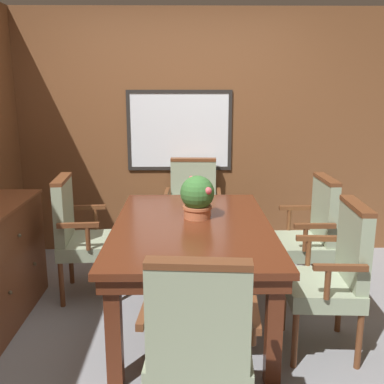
{
  "coord_description": "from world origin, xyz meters",
  "views": [
    {
      "loc": [
        0.06,
        -2.82,
        1.71
      ],
      "look_at": [
        0.1,
        0.42,
        0.94
      ],
      "focal_mm": 42.0,
      "sensor_mm": 36.0,
      "label": 1
    }
  ],
  "objects_px": {
    "dining_table": "(192,236)",
    "chair_right_near": "(334,271)",
    "chair_head_far": "(193,205)",
    "chair_right_far": "(310,232)",
    "chair_head_near": "(199,343)",
    "potted_plant": "(197,196)",
    "chair_left_far": "(79,231)"
  },
  "relations": [
    {
      "from": "chair_right_near",
      "to": "dining_table",
      "type": "bearing_deg",
      "value": -112.25
    },
    {
      "from": "chair_left_far",
      "to": "dining_table",
      "type": "bearing_deg",
      "value": -118.44
    },
    {
      "from": "dining_table",
      "to": "chair_right_far",
      "type": "relative_size",
      "value": 1.76
    },
    {
      "from": "dining_table",
      "to": "chair_left_far",
      "type": "bearing_deg",
      "value": 156.04
    },
    {
      "from": "chair_head_far",
      "to": "potted_plant",
      "type": "relative_size",
      "value": 3.11
    },
    {
      "from": "chair_right_near",
      "to": "chair_right_far",
      "type": "height_order",
      "value": "same"
    },
    {
      "from": "chair_head_near",
      "to": "potted_plant",
      "type": "distance_m",
      "value": 1.43
    },
    {
      "from": "chair_head_near",
      "to": "dining_table",
      "type": "bearing_deg",
      "value": -84.9
    },
    {
      "from": "chair_right_near",
      "to": "chair_head_near",
      "type": "relative_size",
      "value": 1.0
    },
    {
      "from": "chair_right_near",
      "to": "potted_plant",
      "type": "bearing_deg",
      "value": -121.12
    },
    {
      "from": "chair_right_near",
      "to": "chair_head_far",
      "type": "xyz_separation_m",
      "value": [
        -0.88,
        1.67,
        0.0
      ]
    },
    {
      "from": "chair_head_near",
      "to": "chair_right_far",
      "type": "distance_m",
      "value": 1.86
    },
    {
      "from": "chair_right_far",
      "to": "potted_plant",
      "type": "xyz_separation_m",
      "value": [
        -0.92,
        -0.22,
        0.36
      ]
    },
    {
      "from": "dining_table",
      "to": "potted_plant",
      "type": "height_order",
      "value": "potted_plant"
    },
    {
      "from": "chair_head_near",
      "to": "chair_right_near",
      "type": "bearing_deg",
      "value": -133.26
    },
    {
      "from": "dining_table",
      "to": "chair_left_far",
      "type": "relative_size",
      "value": 1.76
    },
    {
      "from": "dining_table",
      "to": "chair_right_far",
      "type": "height_order",
      "value": "chair_right_far"
    },
    {
      "from": "chair_right_near",
      "to": "chair_head_far",
      "type": "bearing_deg",
      "value": -149.5
    },
    {
      "from": "dining_table",
      "to": "chair_head_near",
      "type": "distance_m",
      "value": 1.23
    },
    {
      "from": "dining_table",
      "to": "chair_right_near",
      "type": "height_order",
      "value": "chair_right_near"
    },
    {
      "from": "chair_right_far",
      "to": "potted_plant",
      "type": "bearing_deg",
      "value": -77.75
    },
    {
      "from": "dining_table",
      "to": "chair_right_far",
      "type": "distance_m",
      "value": 1.04
    },
    {
      "from": "chair_head_near",
      "to": "potted_plant",
      "type": "xyz_separation_m",
      "value": [
        0.02,
        1.39,
        0.36
      ]
    },
    {
      "from": "chair_right_near",
      "to": "chair_head_far",
      "type": "height_order",
      "value": "same"
    },
    {
      "from": "dining_table",
      "to": "chair_head_far",
      "type": "bearing_deg",
      "value": 88.93
    },
    {
      "from": "dining_table",
      "to": "potted_plant",
      "type": "distance_m",
      "value": 0.31
    },
    {
      "from": "chair_right_far",
      "to": "chair_head_near",
      "type": "bearing_deg",
      "value": -31.45
    },
    {
      "from": "dining_table",
      "to": "chair_head_far",
      "type": "xyz_separation_m",
      "value": [
        0.02,
        1.25,
        -0.1
      ]
    },
    {
      "from": "dining_table",
      "to": "chair_right_near",
      "type": "bearing_deg",
      "value": -24.9
    },
    {
      "from": "chair_left_far",
      "to": "chair_right_near",
      "type": "bearing_deg",
      "value": -118.9
    },
    {
      "from": "chair_left_far",
      "to": "chair_head_far",
      "type": "distance_m",
      "value": 1.26
    },
    {
      "from": "chair_left_far",
      "to": "chair_right_far",
      "type": "xyz_separation_m",
      "value": [
        1.88,
        -0.04,
        0.0
      ]
    }
  ]
}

